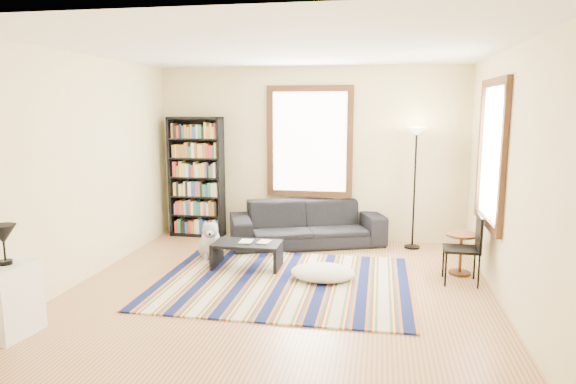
% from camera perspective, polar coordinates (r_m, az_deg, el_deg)
% --- Properties ---
extents(floor, '(5.00, 5.00, 0.10)m').
position_cam_1_polar(floor, '(6.29, -0.82, -11.15)').
color(floor, tan).
rests_on(floor, ground).
extents(ceiling, '(5.00, 5.00, 0.10)m').
position_cam_1_polar(ceiling, '(5.93, -0.89, 16.13)').
color(ceiling, white).
rests_on(ceiling, floor).
extents(wall_back, '(5.00, 0.10, 2.80)m').
position_cam_1_polar(wall_back, '(8.44, 2.48, 4.26)').
color(wall_back, beige).
rests_on(wall_back, floor).
extents(wall_front, '(5.00, 0.10, 2.80)m').
position_cam_1_polar(wall_front, '(3.50, -8.90, -3.21)').
color(wall_front, beige).
rests_on(wall_front, floor).
extents(wall_left, '(0.10, 5.00, 2.80)m').
position_cam_1_polar(wall_left, '(6.89, -22.17, 2.41)').
color(wall_left, beige).
rests_on(wall_left, floor).
extents(wall_right, '(0.10, 5.00, 2.80)m').
position_cam_1_polar(wall_right, '(6.00, 23.82, 1.35)').
color(wall_right, beige).
rests_on(wall_right, floor).
extents(window_back, '(1.20, 0.06, 1.60)m').
position_cam_1_polar(window_back, '(8.34, 2.41, 5.58)').
color(window_back, white).
rests_on(window_back, wall_back).
extents(window_right, '(0.06, 1.20, 1.60)m').
position_cam_1_polar(window_right, '(6.73, 21.70, 4.00)').
color(window_right, white).
rests_on(window_right, wall_right).
extents(rug, '(3.13, 2.51, 0.02)m').
position_cam_1_polar(rug, '(6.48, -0.55, -9.94)').
color(rug, '#0D1645').
rests_on(rug, floor).
extents(sofa, '(1.69, 2.54, 0.69)m').
position_cam_1_polar(sofa, '(8.11, 2.11, -3.50)').
color(sofa, black).
rests_on(sofa, floor).
extents(bookshelf, '(0.90, 0.30, 2.00)m').
position_cam_1_polar(bookshelf, '(8.72, -10.13, 1.64)').
color(bookshelf, black).
rests_on(bookshelf, floor).
extents(coffee_table, '(0.98, 0.67, 0.36)m').
position_cam_1_polar(coffee_table, '(6.99, -4.55, -7.04)').
color(coffee_table, black).
rests_on(coffee_table, floor).
extents(book_a, '(0.23, 0.17, 0.02)m').
position_cam_1_polar(book_a, '(6.97, -5.37, -5.49)').
color(book_a, beige).
rests_on(book_a, coffee_table).
extents(book_b, '(0.18, 0.23, 0.02)m').
position_cam_1_polar(book_b, '(6.95, -3.26, -5.51)').
color(book_b, beige).
rests_on(book_b, coffee_table).
extents(floor_cushion, '(0.90, 0.73, 0.20)m').
position_cam_1_polar(floor_cushion, '(6.54, 3.87, -8.92)').
color(floor_cushion, beige).
rests_on(floor_cushion, floor).
extents(floor_lamp, '(0.36, 0.36, 1.86)m').
position_cam_1_polar(floor_lamp, '(8.04, 13.87, 0.36)').
color(floor_lamp, black).
rests_on(floor_lamp, floor).
extents(side_table, '(0.42, 0.42, 0.54)m').
position_cam_1_polar(side_table, '(7.08, 18.63, -6.54)').
color(side_table, '#4E2913').
rests_on(side_table, floor).
extents(folding_chair, '(0.43, 0.41, 0.86)m').
position_cam_1_polar(folding_chair, '(6.70, 18.71, -6.04)').
color(folding_chair, black).
rests_on(folding_chair, floor).
extents(white_cabinet, '(0.44, 0.55, 0.70)m').
position_cam_1_polar(white_cabinet, '(5.64, -28.58, -10.48)').
color(white_cabinet, white).
rests_on(white_cabinet, floor).
extents(table_lamp, '(0.30, 0.30, 0.38)m').
position_cam_1_polar(table_lamp, '(5.49, -29.02, -5.15)').
color(table_lamp, black).
rests_on(table_lamp, white_cabinet).
extents(dog, '(0.55, 0.66, 0.57)m').
position_cam_1_polar(dog, '(7.46, -8.56, -5.22)').
color(dog, silver).
rests_on(dog, floor).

